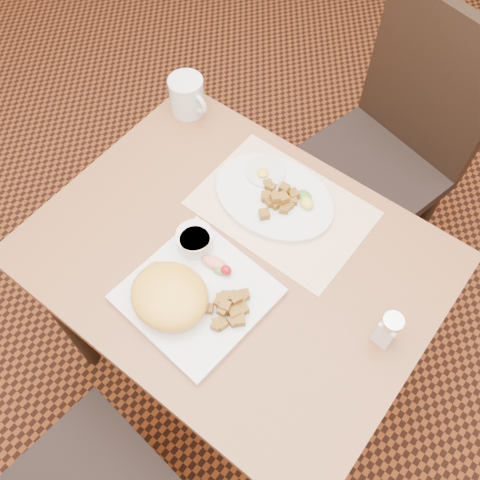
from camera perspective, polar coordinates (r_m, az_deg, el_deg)
name	(u,v)px	position (r m, az deg, el deg)	size (l,w,h in m)	color
ground	(236,359)	(1.91, -0.38, -12.59)	(8.00, 8.00, 0.00)	black
table	(235,276)	(1.31, -0.54, -3.91)	(0.90, 0.70, 0.75)	#95572E
chair_far	(389,144)	(1.75, 15.61, 9.87)	(0.51, 0.52, 0.97)	black
placemat	(282,208)	(1.29, 4.51, 3.39)	(0.40, 0.28, 0.00)	white
plate_square	(197,295)	(1.17, -4.59, -5.82)	(0.28, 0.28, 0.02)	silver
plate_oval	(274,197)	(1.29, 3.63, 4.62)	(0.30, 0.23, 0.02)	silver
hollandaise_mound	(169,296)	(1.13, -7.58, -5.89)	(0.18, 0.15, 0.06)	yellow
ramekin	(195,240)	(1.20, -4.85, 0.02)	(0.08, 0.08, 0.05)	silver
garnish_sq	(218,266)	(1.18, -2.34, -2.74)	(0.08, 0.04, 0.03)	#387223
fried_egg	(265,172)	(1.32, 2.71, 7.31)	(0.10, 0.10, 0.02)	white
garnish_ov	(306,200)	(1.27, 7.08, 4.23)	(0.06, 0.05, 0.02)	#387223
salt_shaker	(388,329)	(1.13, 15.52, -9.16)	(0.05, 0.05, 0.10)	white
coffee_mug	(187,96)	(1.46, -5.62, 15.05)	(0.12, 0.09, 0.10)	silver
home_fries_sq	(229,307)	(1.13, -1.13, -7.16)	(0.09, 0.12, 0.04)	#915E17
home_fries_ov	(277,199)	(1.26, 4.00, 4.42)	(0.10, 0.12, 0.04)	#915E17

